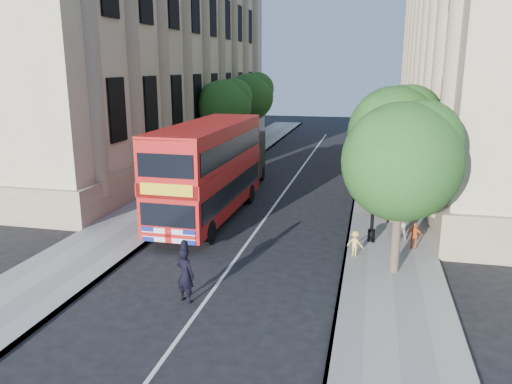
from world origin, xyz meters
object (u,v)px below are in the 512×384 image
Objects in this scene: lamp_post at (374,185)px; woman_pedestrian at (400,223)px; police_constable at (185,275)px; box_van at (240,162)px; double_decker_bus at (209,168)px.

woman_pedestrian is (1.11, 0.44, -1.65)m from lamp_post.
box_van is at bearing -62.08° from police_constable.
box_van is 3.74× the size of woman_pedestrian.
lamp_post is 8.81m from police_constable.
box_van is 12.17m from woman_pedestrian.
double_decker_bus reaches higher than woman_pedestrian.
woman_pedestrian is (9.01, -8.16, -0.67)m from box_van.
police_constable is 1.19× the size of woman_pedestrian.
box_van is (-0.30, 6.74, -0.95)m from double_decker_bus.
lamp_post reaches higher than woman_pedestrian.
police_constable is (2.02, -8.48, -1.60)m from double_decker_bus.
woman_pedestrian is at bearing -43.83° from box_van.
lamp_post is 0.53× the size of double_decker_bus.
lamp_post is 3.50× the size of woman_pedestrian.
lamp_post is 11.72m from box_van.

